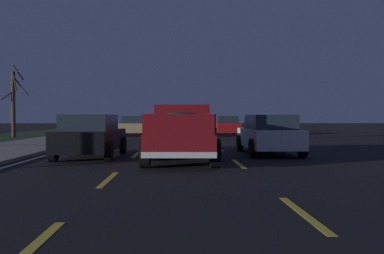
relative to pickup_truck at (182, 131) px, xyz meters
name	(u,v)px	position (x,y,z in m)	size (l,w,h in m)	color
ground	(180,139)	(13.85, 0.00, -0.98)	(144.00, 144.00, 0.00)	black
sidewalk_shoulder	(67,138)	(13.85, 7.45, -0.92)	(108.00, 4.00, 0.12)	gray
lane_markings	(138,137)	(17.12, 3.09, -0.98)	(108.00, 7.04, 0.01)	yellow
pickup_truck	(182,131)	(0.00, 0.00, 0.00)	(5.49, 2.42, 1.87)	maroon
sedan_white	(269,134)	(2.47, -3.43, -0.20)	(4.41, 2.04, 1.54)	silver
sedan_red	(226,126)	(18.87, -3.63, -0.20)	(4.45, 2.10, 1.54)	maroon
sedan_black	(91,136)	(1.36, 3.26, -0.20)	(4.44, 2.09, 1.54)	black
sedan_tan	(134,126)	(19.18, 3.62, -0.20)	(4.43, 2.07, 1.54)	#9E845B
bare_tree_far	(14,102)	(17.02, 12.12, 1.61)	(1.31, 1.81, 5.30)	#423323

